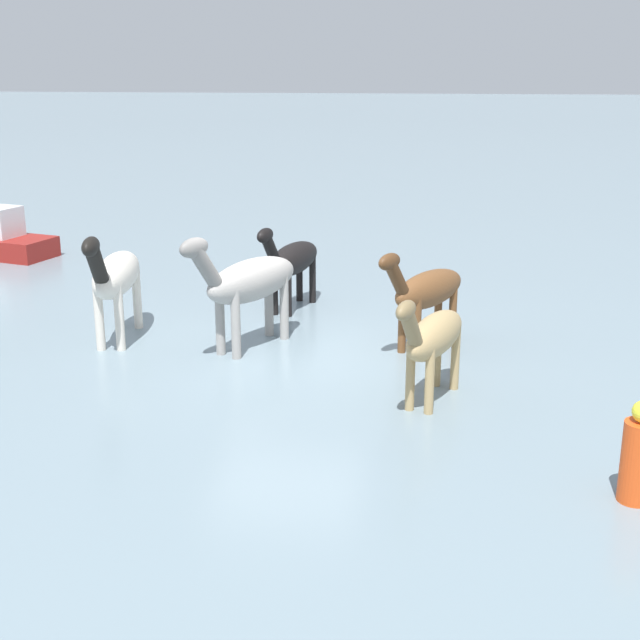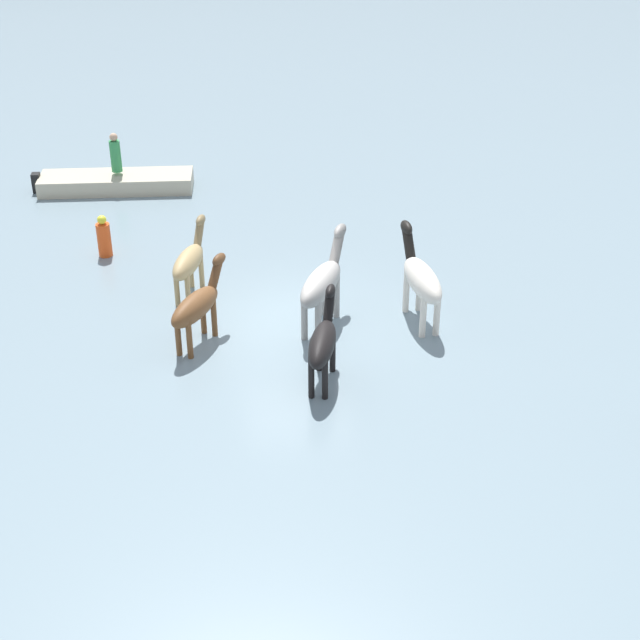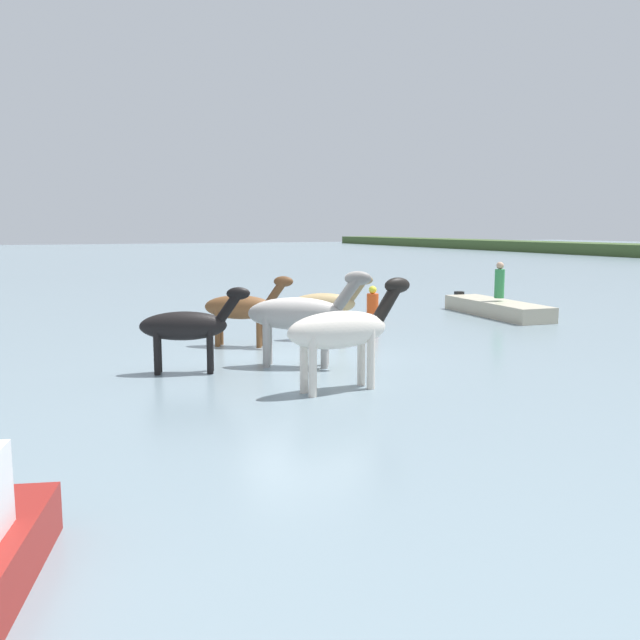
{
  "view_description": "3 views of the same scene",
  "coord_description": "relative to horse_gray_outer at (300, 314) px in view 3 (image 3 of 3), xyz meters",
  "views": [
    {
      "loc": [
        -2.22,
        12.93,
        4.51
      ],
      "look_at": [
        -0.6,
        0.19,
        0.61
      ],
      "focal_mm": 48.41,
      "sensor_mm": 36.0,
      "label": 1
    },
    {
      "loc": [
        -2.21,
        -18.81,
        10.97
      ],
      "look_at": [
        0.41,
        -0.99,
        0.65
      ],
      "focal_mm": 53.46,
      "sensor_mm": 36.0,
      "label": 2
    },
    {
      "loc": [
        13.5,
        -5.41,
        2.91
      ],
      "look_at": [
        -0.55,
        0.84,
        0.79
      ],
      "focal_mm": 37.84,
      "sensor_mm": 36.0,
      "label": 3
    }
  ],
  "objects": [
    {
      "name": "ground_plane",
      "position": [
        -0.59,
        0.12,
        -1.11
      ],
      "size": [
        215.78,
        215.78,
        0.0
      ],
      "primitive_type": "plane",
      "color": "gray"
    },
    {
      "name": "boat_tender_starboard",
      "position": [
        -4.99,
        9.07,
        -0.94
      ],
      "size": [
        4.85,
        1.65,
        0.74
      ],
      "rotation": [
        0.0,
        0.0,
        6.2
      ],
      "color": "#B7AD93",
      "rests_on": "ground_plane"
    },
    {
      "name": "buoy_channel_marker",
      "position": [
        -5.09,
        4.46,
        -0.6
      ],
      "size": [
        0.36,
        0.36,
        1.14
      ],
      "color": "#E54C19",
      "rests_on": "ground_plane"
    },
    {
      "name": "person_spotter_bow",
      "position": [
        -4.91,
        9.1,
        0.03
      ],
      "size": [
        0.32,
        0.32,
        1.19
      ],
      "color": "#338C4C",
      "rests_on": "boat_tender_starboard"
    },
    {
      "name": "horse_dark_mare",
      "position": [
        2.25,
        -0.11,
        -0.01
      ],
      "size": [
        0.77,
        2.57,
        1.99
      ],
      "rotation": [
        0.0,
        0.0,
        1.66
      ],
      "color": "silver",
      "rests_on": "ground_plane"
    },
    {
      "name": "horse_rear_stallion",
      "position": [
        -0.33,
        -2.3,
        -0.16
      ],
      "size": [
        1.0,
        2.21,
        1.72
      ],
      "rotation": [
        0.0,
        0.0,
        1.27
      ],
      "color": "black",
      "rests_on": "ground_plane"
    },
    {
      "name": "horse_gray_outer",
      "position": [
        0.0,
        0.0,
        0.0
      ],
      "size": [
        1.6,
        2.46,
        2.02
      ],
      "rotation": [
        0.0,
        0.0,
        1.07
      ],
      "color": "#9E9993",
      "rests_on": "ground_plane"
    },
    {
      "name": "horse_dun_straggler",
      "position": [
        -2.92,
        1.92,
        -0.19
      ],
      "size": [
        1.08,
        2.12,
        1.67
      ],
      "rotation": [
        0.0,
        0.0,
        1.21
      ],
      "color": "tan",
      "rests_on": "ground_plane"
    },
    {
      "name": "horse_mid_herd",
      "position": [
        -2.82,
        -0.38,
        -0.15
      ],
      "size": [
        1.51,
        2.06,
        1.74
      ],
      "rotation": [
        0.0,
        0.0,
        0.99
      ],
      "color": "brown",
      "rests_on": "ground_plane"
    }
  ]
}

